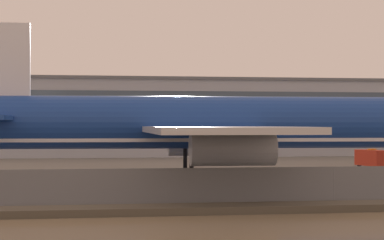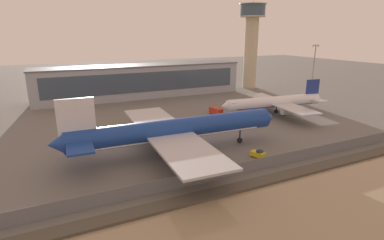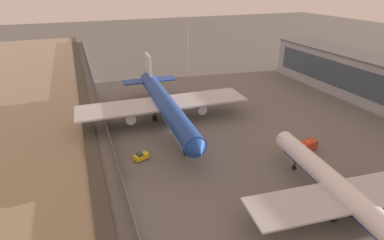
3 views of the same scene
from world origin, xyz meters
TOP-DOWN VIEW (x-y plane):
  - ground_plane at (0.00, 0.00)m, footprint 500.00×500.00m
  - shoreline_seawall at (0.00, -20.50)m, footprint 320.00×3.00m
  - perimeter_fence at (0.00, -16.00)m, footprint 280.00×0.10m
  - cargo_jet_blue at (-5.69, -0.22)m, footprint 54.09×46.65m
  - passenger_jet_white at (38.44, 16.94)m, footprint 39.45×34.07m
  - baggage_tug at (10.43, -10.56)m, footprint 2.59×3.55m
  - ops_van at (20.46, 25.87)m, footprint 3.04×5.50m
  - apron_light_mast_apron_west at (-51.50, 23.33)m, footprint 3.20×0.40m

SIDE VIEW (x-z plane):
  - ground_plane at x=0.00m, z-range 0.00..0.00m
  - shoreline_seawall at x=0.00m, z-range 0.00..0.50m
  - baggage_tug at x=10.43m, z-range -0.09..1.71m
  - ops_van at x=20.46m, z-range 0.04..2.52m
  - perimeter_fence at x=0.00m, z-range 0.00..2.63m
  - passenger_jet_white at x=38.44m, z-range -1.37..10.18m
  - cargo_jet_blue at x=-5.69m, z-range -1.76..13.07m
  - apron_light_mast_apron_west at x=-51.50m, z-range 1.25..19.89m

